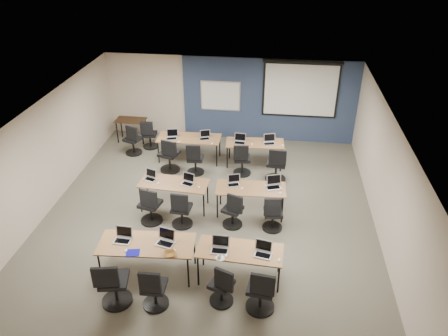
# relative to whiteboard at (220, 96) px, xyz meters

# --- Properties ---
(floor) EXTENTS (8.00, 9.00, 0.02)m
(floor) POSITION_rel_whiteboard_xyz_m (0.30, -4.43, -1.45)
(floor) COLOR #6B6354
(floor) RESTS_ON ground
(ceiling) EXTENTS (8.00, 9.00, 0.02)m
(ceiling) POSITION_rel_whiteboard_xyz_m (0.30, -4.43, 1.25)
(ceiling) COLOR white
(ceiling) RESTS_ON ground
(wall_back) EXTENTS (8.00, 0.04, 2.70)m
(wall_back) POSITION_rel_whiteboard_xyz_m (0.30, 0.07, -0.10)
(wall_back) COLOR beige
(wall_back) RESTS_ON ground
(wall_front) EXTENTS (8.00, 0.04, 2.70)m
(wall_front) POSITION_rel_whiteboard_xyz_m (0.30, -8.93, -0.10)
(wall_front) COLOR beige
(wall_front) RESTS_ON ground
(wall_left) EXTENTS (0.04, 9.00, 2.70)m
(wall_left) POSITION_rel_whiteboard_xyz_m (-3.70, -4.43, -0.10)
(wall_left) COLOR beige
(wall_left) RESTS_ON ground
(wall_right) EXTENTS (0.04, 9.00, 2.70)m
(wall_right) POSITION_rel_whiteboard_xyz_m (4.30, -4.43, -0.10)
(wall_right) COLOR beige
(wall_right) RESTS_ON ground
(blue_accent_panel) EXTENTS (5.50, 0.04, 2.70)m
(blue_accent_panel) POSITION_rel_whiteboard_xyz_m (1.55, 0.04, -0.10)
(blue_accent_panel) COLOR #3D5977
(blue_accent_panel) RESTS_ON wall_back
(whiteboard) EXTENTS (1.28, 0.03, 0.98)m
(whiteboard) POSITION_rel_whiteboard_xyz_m (0.00, 0.00, 0.00)
(whiteboard) COLOR silver
(whiteboard) RESTS_ON wall_back
(projector_screen) EXTENTS (2.40, 0.10, 1.82)m
(projector_screen) POSITION_rel_whiteboard_xyz_m (2.50, -0.02, 0.44)
(projector_screen) COLOR black
(projector_screen) RESTS_ON wall_back
(training_table_front_left) EXTENTS (1.92, 0.80, 0.73)m
(training_table_front_left) POSITION_rel_whiteboard_xyz_m (-0.62, -6.53, -0.76)
(training_table_front_left) COLOR #9E632C
(training_table_front_left) RESTS_ON floor
(training_table_front_right) EXTENTS (1.69, 0.71, 0.73)m
(training_table_front_right) POSITION_rel_whiteboard_xyz_m (1.25, -6.50, -0.77)
(training_table_front_right) COLOR #A26D2B
(training_table_front_right) RESTS_ON floor
(training_table_mid_left) EXTENTS (1.70, 0.71, 0.73)m
(training_table_mid_left) POSITION_rel_whiteboard_xyz_m (-0.60, -4.20, -0.77)
(training_table_mid_left) COLOR brown
(training_table_mid_left) RESTS_ON floor
(training_table_mid_right) EXTENTS (1.68, 0.70, 0.73)m
(training_table_mid_right) POSITION_rel_whiteboard_xyz_m (1.30, -4.20, -0.77)
(training_table_mid_right) COLOR #A76740
(training_table_mid_right) RESTS_ON floor
(training_table_back_left) EXTENTS (1.87, 0.78, 0.73)m
(training_table_back_left) POSITION_rel_whiteboard_xyz_m (-0.72, -1.66, -0.76)
(training_table_back_left) COLOR #92623C
(training_table_back_left) RESTS_ON floor
(training_table_back_right) EXTENTS (1.67, 0.70, 0.73)m
(training_table_back_right) POSITION_rel_whiteboard_xyz_m (1.24, -1.74, -0.77)
(training_table_back_right) COLOR brown
(training_table_back_right) RESTS_ON floor
(laptop_0) EXTENTS (0.34, 0.29, 0.26)m
(laptop_0) POSITION_rel_whiteboard_xyz_m (-1.12, -6.47, -0.66)
(laptop_0) COLOR silver
(laptop_0) RESTS_ON training_table_front_left
(mouse_0) EXTENTS (0.07, 0.10, 0.03)m
(mouse_0) POSITION_rel_whiteboard_xyz_m (-0.96, -6.80, -0.71)
(mouse_0) COLOR white
(mouse_0) RESTS_ON training_table_front_left
(task_chair_0) EXTENTS (0.58, 0.58, 1.06)m
(task_chair_0) POSITION_rel_whiteboard_xyz_m (-1.01, -7.47, -1.01)
(task_chair_0) COLOR black
(task_chair_0) RESTS_ON floor
(laptop_1) EXTENTS (0.36, 0.30, 0.27)m
(laptop_1) POSITION_rel_whiteboard_xyz_m (-0.24, -6.45, -0.65)
(laptop_1) COLOR #ADADBA
(laptop_1) RESTS_ON training_table_front_left
(mouse_1) EXTENTS (0.08, 0.11, 0.04)m
(mouse_1) POSITION_rel_whiteboard_xyz_m (-0.02, -6.69, -0.71)
(mouse_1) COLOR white
(mouse_1) RESTS_ON training_table_front_left
(task_chair_1) EXTENTS (0.50, 0.50, 0.98)m
(task_chair_1) POSITION_rel_whiteboard_xyz_m (-0.25, -7.46, -1.05)
(task_chair_1) COLOR black
(task_chair_1) RESTS_ON floor
(laptop_2) EXTENTS (0.35, 0.29, 0.26)m
(laptop_2) POSITION_rel_whiteboard_xyz_m (0.86, -6.53, -0.66)
(laptop_2) COLOR #B3B3BA
(laptop_2) RESTS_ON training_table_front_right
(mouse_2) EXTENTS (0.07, 0.11, 0.04)m
(mouse_2) POSITION_rel_whiteboard_xyz_m (1.00, -6.70, -0.71)
(mouse_2) COLOR white
(mouse_2) RESTS_ON training_table_front_right
(task_chair_2) EXTENTS (0.48, 0.46, 0.95)m
(task_chair_2) POSITION_rel_whiteboard_xyz_m (0.99, -7.22, -1.06)
(task_chair_2) COLOR black
(task_chair_2) RESTS_ON floor
(laptop_3) EXTENTS (0.33, 0.28, 0.25)m
(laptop_3) POSITION_rel_whiteboard_xyz_m (1.71, -6.55, -0.66)
(laptop_3) COLOR #BABABB
(laptop_3) RESTS_ON training_table_front_right
(mouse_3) EXTENTS (0.08, 0.10, 0.03)m
(mouse_3) POSITION_rel_whiteboard_xyz_m (2.02, -6.71, -0.71)
(mouse_3) COLOR white
(mouse_3) RESTS_ON training_table_front_right
(task_chair_3) EXTENTS (0.54, 0.54, 1.02)m
(task_chair_3) POSITION_rel_whiteboard_xyz_m (1.72, -7.28, -1.03)
(task_chair_3) COLOR black
(task_chair_3) RESTS_ON floor
(laptop_4) EXTENTS (0.30, 0.26, 0.23)m
(laptop_4) POSITION_rel_whiteboard_xyz_m (-1.22, -4.09, -0.66)
(laptop_4) COLOR #B2B2BF
(laptop_4) RESTS_ON training_table_mid_left
(mouse_4) EXTENTS (0.07, 0.10, 0.03)m
(mouse_4) POSITION_rel_whiteboard_xyz_m (-0.97, -4.28, -0.71)
(mouse_4) COLOR white
(mouse_4) RESTS_ON training_table_mid_left
(task_chair_4) EXTENTS (0.53, 0.53, 1.01)m
(task_chair_4) POSITION_rel_whiteboard_xyz_m (-1.02, -4.91, -1.03)
(task_chair_4) COLOR black
(task_chair_4) RESTS_ON floor
(laptop_5) EXTENTS (0.31, 0.27, 0.24)m
(laptop_5) POSITION_rel_whiteboard_xyz_m (-0.25, -4.18, -0.66)
(laptop_5) COLOR #B1B1B2
(laptop_5) RESTS_ON training_table_mid_left
(mouse_5) EXTENTS (0.08, 0.10, 0.03)m
(mouse_5) POSITION_rel_whiteboard_xyz_m (0.06, -4.35, -0.71)
(mouse_5) COLOR white
(mouse_5) RESTS_ON training_table_mid_left
(task_chair_5) EXTENTS (0.50, 0.50, 0.98)m
(task_chair_5) POSITION_rel_whiteboard_xyz_m (-0.27, -4.94, -1.05)
(task_chair_5) COLOR black
(task_chair_5) RESTS_ON floor
(laptop_6) EXTENTS (0.30, 0.26, 0.23)m
(laptop_6) POSITION_rel_whiteboard_xyz_m (0.87, -4.08, -0.66)
(laptop_6) COLOR #AAAAAF
(laptop_6) RESTS_ON training_table_mid_right
(mouse_6) EXTENTS (0.08, 0.10, 0.03)m
(mouse_6) POSITION_rel_whiteboard_xyz_m (1.09, -4.26, -0.71)
(mouse_6) COLOR white
(mouse_6) RESTS_ON training_table_mid_right
(task_chair_6) EXTENTS (0.50, 0.47, 0.96)m
(task_chair_6) POSITION_rel_whiteboard_xyz_m (0.94, -4.81, -1.06)
(task_chair_6) COLOR black
(task_chair_6) RESTS_ON floor
(laptop_7) EXTENTS (0.36, 0.31, 0.27)m
(laptop_7) POSITION_rel_whiteboard_xyz_m (1.84, -4.07, -0.65)
(laptop_7) COLOR #B1B2BE
(laptop_7) RESTS_ON training_table_mid_right
(mouse_7) EXTENTS (0.08, 0.11, 0.04)m
(mouse_7) POSITION_rel_whiteboard_xyz_m (2.01, -4.36, -0.71)
(mouse_7) COLOR white
(mouse_7) RESTS_ON training_table_mid_right
(task_chair_7) EXTENTS (0.47, 0.47, 0.96)m
(task_chair_7) POSITION_rel_whiteboard_xyz_m (1.86, -4.82, -1.06)
(task_chair_7) COLOR black
(task_chair_7) RESTS_ON floor
(laptop_8) EXTENTS (0.34, 0.29, 0.26)m
(laptop_8) POSITION_rel_whiteboard_xyz_m (-1.22, -1.76, -0.66)
(laptop_8) COLOR #AEAEBB
(laptop_8) RESTS_ON training_table_back_left
(mouse_8) EXTENTS (0.08, 0.11, 0.04)m
(mouse_8) POSITION_rel_whiteboard_xyz_m (-0.96, -1.98, -0.71)
(mouse_8) COLOR white
(mouse_8) RESTS_ON training_table_back_left
(task_chair_8) EXTENTS (0.58, 0.57, 1.05)m
(task_chair_8) POSITION_rel_whiteboard_xyz_m (-1.15, -2.43, -1.01)
(task_chair_8) COLOR black
(task_chair_8) RESTS_ON floor
(laptop_9) EXTENTS (0.31, 0.26, 0.23)m
(laptop_9) POSITION_rel_whiteboard_xyz_m (-0.25, -1.65, -0.66)
(laptop_9) COLOR silver
(laptop_9) RESTS_ON training_table_back_left
(mouse_9) EXTENTS (0.06, 0.10, 0.03)m
(mouse_9) POSITION_rel_whiteboard_xyz_m (0.02, -1.98, -0.71)
(mouse_9) COLOR white
(mouse_9) RESTS_ON training_table_back_left
(task_chair_9) EXTENTS (0.49, 0.49, 0.97)m
(task_chair_9) POSITION_rel_whiteboard_xyz_m (-0.40, -2.48, -1.05)
(task_chair_9) COLOR black
(task_chair_9) RESTS_ON floor
(laptop_10) EXTENTS (0.34, 0.29, 0.25)m
(laptop_10) POSITION_rel_whiteboard_xyz_m (0.80, -1.79, -0.66)
(laptop_10) COLOR silver
(laptop_10) RESTS_ON training_table_back_right
(mouse_10) EXTENTS (0.08, 0.10, 0.03)m
(mouse_10) POSITION_rel_whiteboard_xyz_m (1.16, -1.87, -0.71)
(mouse_10) COLOR white
(mouse_10) RESTS_ON training_table_back_right
(task_chair_10) EXTENTS (0.51, 0.51, 0.99)m
(task_chair_10) POSITION_rel_whiteboard_xyz_m (0.92, -2.36, -1.04)
(task_chair_10) COLOR black
(task_chair_10) RESTS_ON floor
(laptop_11) EXTENTS (0.34, 0.29, 0.26)m
(laptop_11) POSITION_rel_whiteboard_xyz_m (1.65, -1.73, -0.66)
(laptop_11) COLOR silver
(laptop_11) RESTS_ON training_table_back_right
(mouse_11) EXTENTS (0.07, 0.11, 0.04)m
(mouse_11) POSITION_rel_whiteboard_xyz_m (2.04, -1.85, -0.71)
(mouse_11) COLOR white
(mouse_11) RESTS_ON training_table_back_right
(task_chair_11) EXTENTS (0.58, 0.58, 1.05)m
(task_chair_11) POSITION_rel_whiteboard_xyz_m (1.89, -2.59, -1.01)
(task_chair_11) COLOR black
(task_chair_11) RESTS_ON floor
(blue_mousepad) EXTENTS (0.30, 0.26, 0.01)m
(blue_mousepad) POSITION_rel_whiteboard_xyz_m (-0.80, -6.84, -0.72)
(blue_mousepad) COLOR #0D0B9C
(blue_mousepad) RESTS_ON training_table_front_left
(snack_bowl) EXTENTS (0.33, 0.33, 0.06)m
(snack_bowl) POSITION_rel_whiteboard_xyz_m (-0.07, -6.82, -0.69)
(snack_bowl) COLOR brown
(snack_bowl) RESTS_ON training_table_front_left
(snack_plate) EXTENTS (0.23, 0.23, 0.01)m
(snack_plate) POSITION_rel_whiteboard_xyz_m (0.90, -6.79, -0.71)
(snack_plate) COLOR white
(snack_plate) RESTS_ON training_table_front_right
(coffee_cup) EXTENTS (0.09, 0.09, 0.07)m
(coffee_cup) POSITION_rel_whiteboard_xyz_m (0.89, -6.81, -0.67)
(coffee_cup) COLOR white
(coffee_cup) RESTS_ON snack_plate
(utility_table) EXTENTS (0.96, 0.53, 0.75)m
(utility_table) POSITION_rel_whiteboard_xyz_m (-2.84, -0.63, -0.79)
(utility_table) COLOR #341F11
(utility_table) RESTS_ON floor
(spare_chair_a) EXTENTS (0.48, 0.48, 0.96)m
(spare_chair_a) POSITION_rel_whiteboard_xyz_m (-2.13, -1.07, -1.05)
(spare_chair_a) COLOR black
(spare_chair_a) RESTS_ON floor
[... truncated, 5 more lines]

